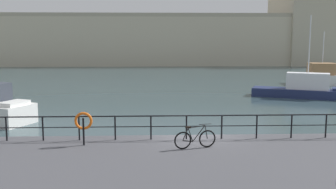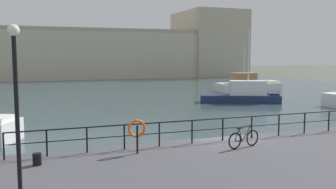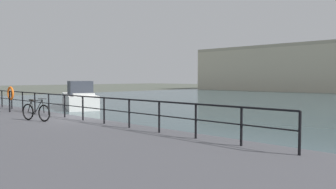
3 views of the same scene
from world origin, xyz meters
name	(u,v)px [view 3 (image 3 of 3)]	position (x,y,z in m)	size (l,w,h in m)	color
ground_plane	(83,136)	(0.00, 0.00, 0.00)	(240.00, 240.00, 0.00)	#4C5147
water_basin	(311,102)	(0.00, 30.20, 0.01)	(80.00, 60.00, 0.01)	#33474C
moored_red_daysailer	(79,98)	(-13.57, 8.05, 0.94)	(9.29, 6.12, 2.50)	white
quay_railing	(73,103)	(0.40, -0.75, 1.65)	(20.40, 0.07, 1.08)	black
parked_bicycle	(36,112)	(-0.15, -2.23, 1.30)	(1.74, 0.47, 0.98)	black
life_ring_stand	(10,94)	(-4.73, -1.53, 1.89)	(0.75, 0.16, 1.40)	black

